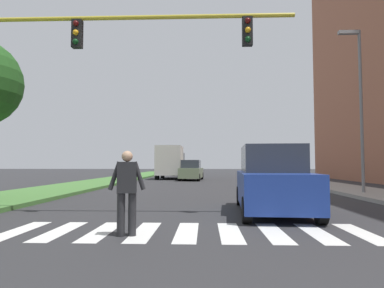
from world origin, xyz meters
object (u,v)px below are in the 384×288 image
object	(u,v)px
street_lamp_right	(359,95)
sedan_midblock	(191,171)
pedestrian_performer	(127,189)
suv_crossing	(272,181)
sedan_distant	(182,169)
truck_box_delivery	(171,162)
traffic_light_gantry	(75,60)

from	to	relation	value
street_lamp_right	sedan_midblock	xyz separation A→B (m)	(-8.30, 14.30, -3.78)
street_lamp_right	sedan_midblock	size ratio (longest dim) A/B	1.61
pedestrian_performer	suv_crossing	xyz separation A→B (m)	(3.54, 3.42, -0.00)
pedestrian_performer	sedan_midblock	xyz separation A→B (m)	(0.34, 23.38, -0.12)
pedestrian_performer	sedan_distant	world-z (taller)	pedestrian_performer
truck_box_delivery	suv_crossing	bearing A→B (deg)	-76.92
sedan_distant	pedestrian_performer	bearing A→B (deg)	-87.86
sedan_midblock	suv_crossing	bearing A→B (deg)	-80.90
traffic_light_gantry	street_lamp_right	size ratio (longest dim) A/B	1.17
traffic_light_gantry	suv_crossing	xyz separation A→B (m)	(5.63, 0.88, -3.43)
street_lamp_right	truck_box_delivery	distance (m)	20.31
pedestrian_performer	sedan_distant	distance (m)	35.34
traffic_light_gantry	truck_box_delivery	distance (m)	23.89
street_lamp_right	sedan_distant	xyz separation A→B (m)	(-9.97, 26.22, -3.82)
pedestrian_performer	suv_crossing	size ratio (longest dim) A/B	0.36
truck_box_delivery	traffic_light_gantry	bearing A→B (deg)	-90.76
sedan_midblock	street_lamp_right	bearing A→B (deg)	-59.85
traffic_light_gantry	sedan_distant	bearing A→B (deg)	88.66
sedan_distant	suv_crossing	bearing A→B (deg)	-81.33
traffic_light_gantry	sedan_midblock	size ratio (longest dim) A/B	1.89
truck_box_delivery	street_lamp_right	bearing A→B (deg)	-58.78
suv_crossing	sedan_midblock	distance (m)	20.22
traffic_light_gantry	pedestrian_performer	xyz separation A→B (m)	(2.09, -2.54, -3.42)
sedan_distant	truck_box_delivery	world-z (taller)	truck_box_delivery
traffic_light_gantry	sedan_midblock	world-z (taller)	traffic_light_gantry
suv_crossing	traffic_light_gantry	bearing A→B (deg)	-171.14
sedan_midblock	truck_box_delivery	distance (m)	3.68
street_lamp_right	truck_box_delivery	world-z (taller)	street_lamp_right
street_lamp_right	truck_box_delivery	xyz separation A→B (m)	(-10.42, 17.19, -2.96)
traffic_light_gantry	sedan_midblock	bearing A→B (deg)	83.35
suv_crossing	sedan_distant	size ratio (longest dim) A/B	1.11
suv_crossing	sedan_distant	xyz separation A→B (m)	(-4.86, 31.89, -0.15)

